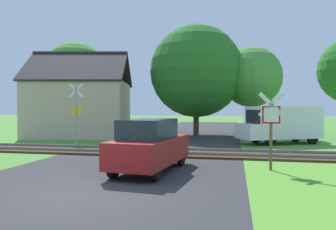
# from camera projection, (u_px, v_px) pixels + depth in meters

# --- Properties ---
(ground_plane) EXTENTS (160.00, 160.00, 0.00)m
(ground_plane) POSITION_uv_depth(u_px,v_px,m) (79.00, 195.00, 8.11)
(ground_plane) COLOR #4C8433
(road_asphalt) EXTENTS (8.25, 80.00, 0.01)m
(road_asphalt) POSITION_uv_depth(u_px,v_px,m) (109.00, 178.00, 10.07)
(road_asphalt) COLOR #2D2D30
(road_asphalt) RESTS_ON ground
(rail_track) EXTENTS (60.00, 2.60, 0.22)m
(rail_track) POSITION_uv_depth(u_px,v_px,m) (153.00, 152.00, 15.52)
(rail_track) COLOR #422D1E
(rail_track) RESTS_ON ground
(stop_sign_near) EXTENTS (0.88, 0.15, 2.72)m
(stop_sign_near) POSITION_uv_depth(u_px,v_px,m) (271.00, 123.00, 11.24)
(stop_sign_near) COLOR brown
(stop_sign_near) RESTS_ON ground
(crossing_sign_far) EXTENTS (0.88, 0.15, 3.62)m
(crossing_sign_far) POSITION_uv_depth(u_px,v_px,m) (76.00, 110.00, 19.02)
(crossing_sign_far) COLOR #9E9EA5
(crossing_sign_far) RESTS_ON ground
(house) EXTENTS (8.40, 8.15, 6.44)m
(house) POSITION_uv_depth(u_px,v_px,m) (81.00, 107.00, 24.91)
(house) COLOR #C6B293
(house) RESTS_ON ground
(tree_right) EXTENTS (4.64, 4.64, 6.85)m
(tree_right) POSITION_uv_depth(u_px,v_px,m) (252.00, 77.00, 25.12)
(tree_right) COLOR #513823
(tree_right) RESTS_ON ground
(tree_left) EXTENTS (5.25, 5.25, 7.60)m
(tree_left) POSITION_uv_depth(u_px,v_px,m) (75.00, 74.00, 27.16)
(tree_left) COLOR #513823
(tree_left) RESTS_ON ground
(tree_center) EXTENTS (7.13, 7.13, 8.55)m
(tree_center) POSITION_uv_depth(u_px,v_px,m) (196.00, 71.00, 25.29)
(tree_center) COLOR #513823
(tree_center) RESTS_ON ground
(mail_truck) EXTENTS (5.20, 3.93, 2.24)m
(mail_truck) POSITION_uv_depth(u_px,v_px,m) (281.00, 123.00, 19.63)
(mail_truck) COLOR white
(mail_truck) RESTS_ON ground
(parked_car) EXTENTS (2.08, 4.16, 1.78)m
(parked_car) POSITION_uv_depth(u_px,v_px,m) (150.00, 145.00, 11.07)
(parked_car) COLOR maroon
(parked_car) RESTS_ON ground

